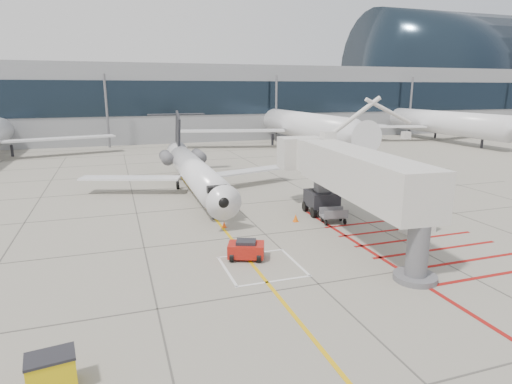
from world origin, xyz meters
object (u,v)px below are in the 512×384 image
object	(u,v)px
regional_jet	(198,160)
jet_bridge	(359,182)
pushback_tug	(246,249)
spill_bin	(52,372)

from	to	relation	value
regional_jet	jet_bridge	world-z (taller)	jet_bridge
pushback_tug	spill_bin	distance (m)	12.64
regional_jet	pushback_tug	world-z (taller)	regional_jet
regional_jet	jet_bridge	size ratio (longest dim) A/B	1.40
pushback_tug	jet_bridge	bearing A→B (deg)	29.05
jet_bridge	spill_bin	distance (m)	19.97
jet_bridge	pushback_tug	world-z (taller)	jet_bridge
jet_bridge	pushback_tug	bearing A→B (deg)	-168.14
pushback_tug	spill_bin	bearing A→B (deg)	-115.54
regional_jet	pushback_tug	bearing A→B (deg)	-89.53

